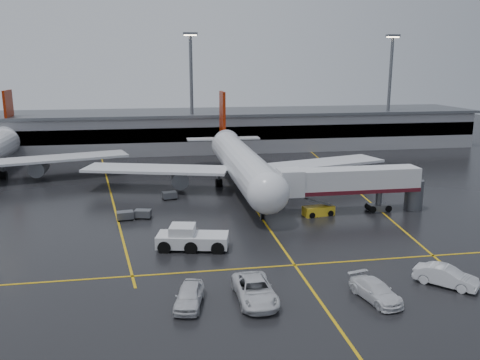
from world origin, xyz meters
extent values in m
plane|color=black|center=(0.00, 0.00, 0.00)|extent=(220.00, 220.00, 0.00)
cube|color=gold|center=(0.00, 0.00, 0.01)|extent=(0.25, 90.00, 0.02)
cube|color=gold|center=(0.00, -22.00, 0.01)|extent=(60.00, 0.25, 0.02)
cube|color=gold|center=(-20.00, 10.00, 0.01)|extent=(9.99, 69.35, 0.02)
cube|color=gold|center=(18.00, 10.00, 0.01)|extent=(7.57, 69.64, 0.02)
cube|color=gray|center=(0.00, 48.00, 4.00)|extent=(120.00, 18.00, 8.00)
cube|color=black|center=(0.00, 39.20, 4.50)|extent=(120.00, 0.40, 3.00)
cube|color=#595B60|center=(0.00, 48.00, 8.30)|extent=(122.00, 19.00, 0.60)
cylinder|color=#595B60|center=(-5.00, 42.00, 12.50)|extent=(0.70, 0.70, 25.00)
cube|color=#595B60|center=(-5.00, 42.00, 25.20)|extent=(3.00, 1.20, 0.50)
cube|color=#FFE5B2|center=(-5.00, 42.00, 24.90)|extent=(2.60, 0.90, 0.20)
cylinder|color=#595B60|center=(40.00, 42.00, 12.50)|extent=(0.70, 0.70, 25.00)
cube|color=#595B60|center=(40.00, 42.00, 25.20)|extent=(3.00, 1.20, 0.50)
cube|color=#FFE5B2|center=(40.00, 42.00, 24.90)|extent=(2.60, 0.90, 0.20)
cylinder|color=silver|center=(0.00, 8.00, 4.20)|extent=(5.20, 36.00, 5.20)
sphere|color=silver|center=(0.00, -10.00, 4.20)|extent=(5.20, 5.20, 5.20)
cone|color=silver|center=(0.00, 29.00, 4.80)|extent=(4.94, 8.00, 4.94)
cube|color=#841902|center=(0.00, 30.00, 9.70)|extent=(0.50, 5.50, 8.50)
cube|color=silver|center=(0.00, 29.00, 5.00)|extent=(14.00, 3.00, 0.25)
cube|color=silver|center=(-13.00, 10.00, 3.40)|extent=(22.80, 11.83, 0.40)
cube|color=silver|center=(13.00, 10.00, 3.40)|extent=(22.80, 11.83, 0.40)
cylinder|color=#595B60|center=(-9.50, 9.00, 2.00)|extent=(2.60, 4.50, 2.60)
cylinder|color=#595B60|center=(9.50, 9.00, 2.00)|extent=(2.60, 4.50, 2.60)
cylinder|color=#595B60|center=(0.00, -7.00, 1.00)|extent=(0.56, 0.56, 2.00)
cylinder|color=#595B60|center=(-3.20, 11.00, 1.00)|extent=(0.56, 0.56, 2.00)
cylinder|color=#595B60|center=(3.20, 11.00, 1.00)|extent=(0.56, 0.56, 2.00)
cylinder|color=black|center=(0.00, -7.00, 0.45)|extent=(0.40, 1.10, 1.10)
cylinder|color=black|center=(-3.20, 11.00, 0.55)|extent=(1.00, 1.40, 1.40)
cylinder|color=black|center=(3.20, 11.00, 0.55)|extent=(1.00, 1.40, 1.40)
cone|color=silver|center=(-42.00, 41.00, 4.80)|extent=(4.94, 8.00, 4.94)
cube|color=#841902|center=(-42.00, 42.00, 9.70)|extent=(0.50, 5.50, 8.50)
cube|color=silver|center=(-42.00, 41.00, 5.00)|extent=(14.00, 3.00, 0.25)
cube|color=silver|center=(-29.00, 22.00, 3.40)|extent=(22.80, 11.83, 0.40)
cylinder|color=#595B60|center=(-32.50, 21.00, 2.00)|extent=(2.60, 4.50, 2.60)
cylinder|color=#595B60|center=(-38.80, 23.00, 1.00)|extent=(0.56, 0.56, 2.00)
cylinder|color=black|center=(-38.80, 23.00, 0.55)|extent=(1.00, 1.40, 1.40)
cube|color=silver|center=(12.00, -6.00, 4.40)|extent=(18.00, 3.20, 3.00)
cube|color=#4D1019|center=(12.00, -6.00, 3.10)|extent=(18.00, 3.30, 0.50)
cube|color=silver|center=(3.80, -6.00, 4.40)|extent=(3.00, 3.40, 3.30)
cylinder|color=#595B60|center=(16.00, -6.00, 1.50)|extent=(0.80, 0.80, 3.00)
cube|color=#595B60|center=(16.00, -6.00, 0.45)|extent=(2.60, 1.60, 0.90)
cylinder|color=#595B60|center=(21.00, -6.00, 2.00)|extent=(2.40, 2.40, 4.00)
cylinder|color=black|center=(14.90, -6.00, 0.45)|extent=(0.90, 1.80, 0.90)
cylinder|color=black|center=(17.10, -6.00, 0.45)|extent=(0.90, 1.80, 0.90)
cube|color=silver|center=(-9.43, -15.84, 0.96)|extent=(7.93, 4.50, 1.28)
cube|color=silver|center=(-10.47, -15.61, 2.03)|extent=(3.04, 3.04, 1.07)
cube|color=black|center=(-10.47, -15.61, 2.03)|extent=(2.74, 2.74, 0.96)
cylinder|color=black|center=(-12.14, -15.25, 0.59)|extent=(2.03, 3.42, 1.39)
cylinder|color=black|center=(-9.43, -15.84, 0.59)|extent=(2.03, 3.42, 1.39)
cylinder|color=black|center=(-6.72, -16.42, 0.59)|extent=(2.03, 3.42, 1.39)
cube|color=gold|center=(7.52, -6.58, 0.61)|extent=(4.22, 2.32, 1.22)
cube|color=#595B60|center=(7.52, -6.58, 1.77)|extent=(3.96, 1.64, 1.39)
cylinder|color=black|center=(6.21, -6.81, 0.33)|extent=(1.09, 1.99, 0.78)
cylinder|color=black|center=(8.83, -6.35, 0.33)|extent=(1.09, 1.99, 0.78)
imported|color=silver|center=(-5.28, -28.65, 0.91)|extent=(3.15, 6.62, 1.82)
imported|color=silver|center=(4.63, -30.16, 0.80)|extent=(3.36, 5.83, 1.59)
imported|color=silver|center=(11.88, -28.66, 0.89)|extent=(5.11, 5.17, 1.78)
imported|color=silver|center=(-10.69, -28.62, 0.87)|extent=(3.12, 5.43, 1.74)
cube|color=#595B60|center=(-14.84, -4.13, 0.65)|extent=(2.23, 1.69, 0.90)
cylinder|color=black|center=(-15.73, -4.45, 0.18)|extent=(0.40, 0.20, 0.40)
cylinder|color=black|center=(-14.17, -4.79, 0.18)|extent=(0.40, 0.20, 0.40)
cylinder|color=black|center=(-15.52, -3.47, 0.18)|extent=(0.40, 0.20, 0.40)
cylinder|color=black|center=(-13.96, -3.81, 0.18)|extent=(0.40, 0.20, 0.40)
cube|color=#595B60|center=(-17.04, -4.48, 0.65)|extent=(2.18, 1.60, 0.90)
cylinder|color=black|center=(-17.75, -5.10, 0.18)|extent=(0.40, 0.20, 0.40)
cylinder|color=black|center=(-16.17, -4.84, 0.18)|extent=(0.40, 0.20, 0.40)
cylinder|color=black|center=(-17.91, -4.11, 0.18)|extent=(0.40, 0.20, 0.40)
cylinder|color=black|center=(-16.33, -3.85, 0.18)|extent=(0.40, 0.20, 0.40)
cube|color=#595B60|center=(-11.23, 4.48, 0.65)|extent=(2.26, 1.75, 0.90)
cylinder|color=black|center=(-11.88, 3.80, 0.18)|extent=(0.40, 0.20, 0.40)
cylinder|color=black|center=(-10.33, 4.19, 0.18)|extent=(0.40, 0.20, 0.40)
cylinder|color=black|center=(-12.13, 4.77, 0.18)|extent=(0.40, 0.20, 0.40)
cylinder|color=black|center=(-10.58, 5.16, 0.18)|extent=(0.40, 0.20, 0.40)
camera|label=1|loc=(-12.88, -65.92, 19.15)|focal=37.39mm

